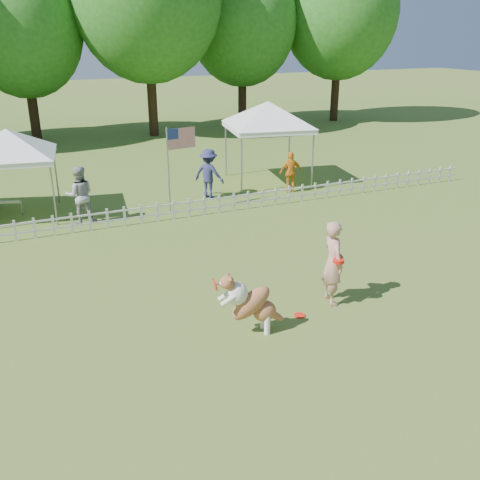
{
  "coord_description": "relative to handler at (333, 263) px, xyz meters",
  "views": [
    {
      "loc": [
        -4.68,
        -7.96,
        5.36
      ],
      "look_at": [
        -0.26,
        2.0,
        1.1
      ],
      "focal_mm": 40.0,
      "sensor_mm": 36.0,
      "label": 1
    }
  ],
  "objects": [
    {
      "name": "spectator_c",
      "position": [
        3.27,
        7.67,
        -0.18
      ],
      "size": [
        0.88,
        0.46,
        1.44
      ],
      "primitive_type": "imported",
      "rotation": [
        0.0,
        0.0,
        3.0
      ],
      "color": "orange",
      "rests_on": "ground"
    },
    {
      "name": "canopy_tent_right",
      "position": [
        3.11,
        9.23,
        0.57
      ],
      "size": [
        3.31,
        3.31,
        2.94
      ],
      "primitive_type": null,
      "rotation": [
        0.0,
        0.0,
        -0.18
      ],
      "color": "white",
      "rests_on": "ground"
    },
    {
      "name": "canopy_tent_left",
      "position": [
        -5.76,
        8.73,
        0.42
      ],
      "size": [
        2.89,
        2.89,
        2.65
      ],
      "primitive_type": null,
      "rotation": [
        0.0,
        0.0,
        -0.14
      ],
      "color": "white",
      "rests_on": "ground"
    },
    {
      "name": "tree_right",
      "position": [
        7.82,
        22.0,
        4.3
      ],
      "size": [
        6.2,
        6.2,
        10.4
      ],
      "primitive_type": null,
      "color": "#255C1A",
      "rests_on": "ground"
    },
    {
      "name": "handler",
      "position": [
        0.0,
        0.0,
        0.0
      ],
      "size": [
        0.53,
        0.72,
        1.81
      ],
      "primitive_type": "imported",
      "rotation": [
        0.0,
        0.0,
        1.41
      ],
      "color": "tan",
      "rests_on": "ground"
    },
    {
      "name": "tree_far_right",
      "position": [
        13.82,
        21.0,
        4.8
      ],
      "size": [
        7.0,
        7.0,
        11.4
      ],
      "primitive_type": null,
      "color": "#255C1A",
      "rests_on": "ground"
    },
    {
      "name": "spectator_b",
      "position": [
        0.38,
        8.22,
        -0.06
      ],
      "size": [
        1.18,
        1.23,
        1.68
      ],
      "primitive_type": "imported",
      "rotation": [
        0.0,
        0.0,
        2.29
      ],
      "color": "navy",
      "rests_on": "ground"
    },
    {
      "name": "tree_center_right",
      "position": [
        1.82,
        20.5,
        5.4
      ],
      "size": [
        7.6,
        7.6,
        12.6
      ],
      "primitive_type": null,
      "color": "#255C1A",
      "rests_on": "ground"
    },
    {
      "name": "tree_center_left",
      "position": [
        -4.18,
        22.0,
        4.0
      ],
      "size": [
        6.0,
        6.0,
        9.8
      ],
      "primitive_type": null,
      "color": "#255C1A",
      "rests_on": "ground"
    },
    {
      "name": "dog",
      "position": [
        -2.07,
        -0.47,
        -0.26
      ],
      "size": [
        1.29,
        0.57,
        1.28
      ],
      "primitive_type": null,
      "rotation": [
        0.0,
        0.0,
        -0.13
      ],
      "color": "brown",
      "rests_on": "ground"
    },
    {
      "name": "spectator_a",
      "position": [
        -4.04,
        7.29,
        -0.04
      ],
      "size": [
        0.9,
        0.73,
        1.73
      ],
      "primitive_type": "imported",
      "rotation": [
        0.0,
        0.0,
        3.04
      ],
      "color": "#9B9A9F",
      "rests_on": "ground"
    },
    {
      "name": "flag_pole",
      "position": [
        -1.36,
        7.09,
        0.44
      ],
      "size": [
        1.04,
        0.29,
        2.69
      ],
      "primitive_type": null,
      "rotation": [
        0.0,
        0.0,
        0.18
      ],
      "color": "gray",
      "rests_on": "ground"
    },
    {
      "name": "ground",
      "position": [
        -1.18,
        -0.5,
        -0.9
      ],
      "size": [
        120.0,
        120.0,
        0.0
      ],
      "primitive_type": "plane",
      "color": "#456B22",
      "rests_on": "ground"
    },
    {
      "name": "frisbee_on_turf",
      "position": [
        -0.91,
        -0.27,
        -0.89
      ],
      "size": [
        0.25,
        0.25,
        0.02
      ],
      "primitive_type": "cylinder",
      "rotation": [
        0.0,
        0.0,
        -0.09
      ],
      "color": "red",
      "rests_on": "ground"
    },
    {
      "name": "picket_fence",
      "position": [
        -1.18,
        6.5,
        -0.6
      ],
      "size": [
        22.0,
        0.08,
        0.6
      ],
      "primitive_type": null,
      "color": "silver",
      "rests_on": "ground"
    }
  ]
}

